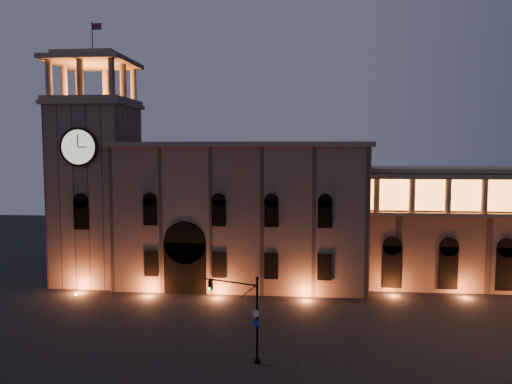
{
  "coord_description": "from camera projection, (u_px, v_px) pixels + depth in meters",
  "views": [
    {
      "loc": [
        5.41,
        -39.71,
        16.78
      ],
      "look_at": [
        0.26,
        16.0,
        11.94
      ],
      "focal_mm": 35.0,
      "sensor_mm": 36.0,
      "label": 1
    }
  ],
  "objects": [
    {
      "name": "ground",
      "position": [
        235.0,
        352.0,
        41.34
      ],
      "size": [
        160.0,
        160.0,
        0.0
      ],
      "primitive_type": "plane",
      "color": "black",
      "rests_on": "ground"
    },
    {
      "name": "government_building",
      "position": [
        242.0,
        213.0,
        62.53
      ],
      "size": [
        30.8,
        12.8,
        17.6
      ],
      "color": "#785E4F",
      "rests_on": "ground"
    },
    {
      "name": "clock_tower",
      "position": [
        96.0,
        183.0,
        62.96
      ],
      "size": [
        9.8,
        9.8,
        32.4
      ],
      "color": "#785E4F",
      "rests_on": "ground"
    },
    {
      "name": "traffic_light",
      "position": [
        247.0,
        316.0,
        39.23
      ],
      "size": [
        4.77,
        1.99,
        6.92
      ],
      "rotation": [
        0.0,
        0.0,
        -0.36
      ],
      "color": "black",
      "rests_on": "ground"
    }
  ]
}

